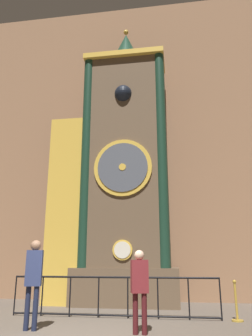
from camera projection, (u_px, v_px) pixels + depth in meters
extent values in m
cube|color=#936B4C|center=(124.00, 138.00, 13.40)|extent=(24.00, 0.30, 12.41)
cube|color=brown|center=(126.00, 286.00, 10.68)|extent=(3.47, 1.61, 1.16)
cube|color=brown|center=(126.00, 156.00, 11.87)|extent=(2.78, 1.40, 7.73)
cube|color=gold|center=(126.00, 64.00, 12.78)|extent=(3.00, 1.54, 0.20)
cylinder|color=gold|center=(122.00, 250.00, 10.29)|extent=(0.64, 0.05, 0.64)
cylinder|color=silver|center=(122.00, 250.00, 10.26)|extent=(0.52, 0.03, 0.52)
cylinder|color=gold|center=(123.00, 167.00, 11.01)|extent=(1.98, 0.07, 1.98)
cylinder|color=#4C515B|center=(122.00, 167.00, 10.97)|extent=(1.70, 0.04, 1.70)
cylinder|color=gold|center=(122.00, 167.00, 10.95)|extent=(0.24, 0.03, 0.24)
cube|color=#3A2D21|center=(125.00, 100.00, 12.25)|extent=(0.79, 0.42, 0.79)
sphere|color=black|center=(123.00, 94.00, 11.83)|extent=(0.63, 0.63, 0.63)
cylinder|color=#193828|center=(86.00, 153.00, 11.50)|extent=(0.35, 0.35, 7.73)
cylinder|color=#193828|center=(162.00, 149.00, 11.11)|extent=(0.35, 0.35, 7.73)
cylinder|color=gold|center=(126.00, 60.00, 12.95)|extent=(0.95, 0.95, 0.30)
cone|color=#1C3D2C|center=(126.00, 46.00, 13.13)|extent=(0.90, 0.90, 1.01)
sphere|color=gold|center=(126.00, 32.00, 13.29)|extent=(0.20, 0.20, 0.20)
cube|color=#4C3828|center=(70.00, 208.00, 11.73)|extent=(1.22, 1.19, 6.40)
cube|color=gold|center=(64.00, 205.00, 11.15)|extent=(1.28, 0.06, 6.40)
cylinder|color=black|center=(15.00, 295.00, 8.79)|extent=(0.04, 0.04, 1.00)
cylinder|color=black|center=(42.00, 296.00, 8.68)|extent=(0.04, 0.04, 1.00)
cylinder|color=black|center=(70.00, 296.00, 8.56)|extent=(0.04, 0.04, 1.00)
cylinder|color=black|center=(98.00, 297.00, 8.45)|extent=(0.04, 0.04, 1.00)
cylinder|color=black|center=(128.00, 297.00, 8.34)|extent=(0.04, 0.04, 1.00)
cylinder|color=black|center=(158.00, 298.00, 8.23)|extent=(0.04, 0.04, 1.00)
cylinder|color=black|center=(189.00, 298.00, 8.11)|extent=(0.04, 0.04, 1.00)
cylinder|color=black|center=(221.00, 299.00, 8.00)|extent=(0.04, 0.04, 1.00)
cylinder|color=black|center=(113.00, 277.00, 8.52)|extent=(5.36, 0.05, 0.05)
cylinder|color=black|center=(113.00, 315.00, 8.28)|extent=(5.36, 0.04, 0.04)
cylinder|color=#1B213A|center=(27.00, 308.00, 6.92)|extent=(0.11, 0.11, 0.88)
cylinder|color=#1B213A|center=(35.00, 308.00, 6.89)|extent=(0.11, 0.11, 0.88)
cube|color=navy|center=(34.00, 268.00, 7.12)|extent=(0.39, 0.30, 0.75)
sphere|color=#8C664C|center=(36.00, 245.00, 7.25)|extent=(0.23, 0.23, 0.23)
cylinder|color=#461518|center=(135.00, 313.00, 6.55)|extent=(0.11, 0.11, 0.77)
cylinder|color=#461518|center=(144.00, 314.00, 6.52)|extent=(0.11, 0.11, 0.77)
cube|color=maroon|center=(139.00, 276.00, 6.72)|extent=(0.39, 0.31, 0.65)
sphere|color=beige|center=(139.00, 255.00, 6.84)|extent=(0.20, 0.20, 0.20)
cylinder|color=#B28E33|center=(238.00, 321.00, 7.81)|extent=(0.28, 0.28, 0.04)
cylinder|color=#B28E33|center=(236.00, 302.00, 7.92)|extent=(0.06, 0.06, 0.86)
sphere|color=#B28E33|center=(234.00, 282.00, 8.04)|extent=(0.09, 0.09, 0.09)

